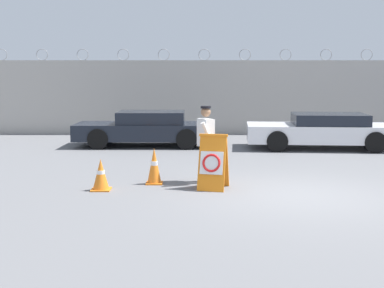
% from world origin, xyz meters
% --- Properties ---
extents(ground_plane, '(90.00, 90.00, 0.00)m').
position_xyz_m(ground_plane, '(0.00, 0.00, 0.00)').
color(ground_plane, slate).
extents(perimeter_wall, '(36.00, 0.30, 3.37)m').
position_xyz_m(perimeter_wall, '(0.00, 11.15, 1.46)').
color(perimeter_wall, '#ADA8A0').
rests_on(perimeter_wall, ground_plane).
extents(barricade_sign, '(0.69, 0.77, 1.14)m').
position_xyz_m(barricade_sign, '(-1.66, 0.64, 0.57)').
color(barricade_sign, orange).
rests_on(barricade_sign, ground_plane).
extents(security_guard, '(0.39, 0.66, 1.67)m').
position_xyz_m(security_guard, '(-1.80, 1.34, 0.92)').
color(security_guard, black).
rests_on(security_guard, ground_plane).
extents(traffic_cone_mid, '(0.39, 0.39, 0.64)m').
position_xyz_m(traffic_cone_mid, '(-3.94, 0.52, 0.32)').
color(traffic_cone_mid, orange).
rests_on(traffic_cone_mid, ground_plane).
extents(traffic_cone_far, '(0.35, 0.35, 0.78)m').
position_xyz_m(traffic_cone_far, '(-2.90, 1.16, 0.39)').
color(traffic_cone_far, orange).
rests_on(traffic_cone_far, ground_plane).
extents(parked_car_front_coupe, '(4.53, 1.95, 1.15)m').
position_xyz_m(parked_car_front_coupe, '(-3.60, 7.41, 0.59)').
color(parked_car_front_coupe, black).
rests_on(parked_car_front_coupe, ground_plane).
extents(parked_car_rear_sedan, '(4.85, 2.32, 1.12)m').
position_xyz_m(parked_car_rear_sedan, '(2.09, 6.78, 0.58)').
color(parked_car_rear_sedan, black).
rests_on(parked_car_rear_sedan, ground_plane).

